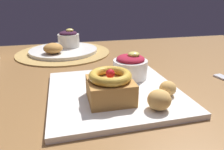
{
  "coord_description": "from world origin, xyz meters",
  "views": [
    {
      "loc": [
        -0.16,
        -0.55,
        0.94
      ],
      "look_at": [
        -0.05,
        -0.11,
        0.77
      ],
      "focal_mm": 33.0,
      "sensor_mm": 36.0,
      "label": 1
    }
  ],
  "objects_px": {
    "back_plate": "(64,50)",
    "back_ramekin": "(69,39)",
    "cake_slice": "(110,86)",
    "fritter_front": "(168,88)",
    "berry_ramekin": "(130,66)",
    "front_plate": "(114,92)",
    "fritter_middle": "(159,100)",
    "back_pastry": "(53,48)"
  },
  "relations": [
    {
      "from": "fritter_front",
      "to": "front_plate",
      "type": "bearing_deg",
      "value": 151.4
    },
    {
      "from": "front_plate",
      "to": "berry_ramekin",
      "type": "bearing_deg",
      "value": 46.49
    },
    {
      "from": "fritter_middle",
      "to": "back_ramekin",
      "type": "height_order",
      "value": "back_ramekin"
    },
    {
      "from": "back_plate",
      "to": "back_ramekin",
      "type": "distance_m",
      "value": 0.05
    },
    {
      "from": "back_plate",
      "to": "cake_slice",
      "type": "bearing_deg",
      "value": -79.83
    },
    {
      "from": "fritter_front",
      "to": "back_ramekin",
      "type": "distance_m",
      "value": 0.53
    },
    {
      "from": "fritter_front",
      "to": "back_ramekin",
      "type": "xyz_separation_m",
      "value": [
        -0.18,
        0.5,
        0.02
      ]
    },
    {
      "from": "berry_ramekin",
      "to": "fritter_middle",
      "type": "bearing_deg",
      "value": -90.05
    },
    {
      "from": "back_plate",
      "to": "back_pastry",
      "type": "height_order",
      "value": "back_pastry"
    },
    {
      "from": "front_plate",
      "to": "back_ramekin",
      "type": "height_order",
      "value": "back_ramekin"
    },
    {
      "from": "cake_slice",
      "to": "back_ramekin",
      "type": "xyz_separation_m",
      "value": [
        -0.06,
        0.49,
        0.01
      ]
    },
    {
      "from": "front_plate",
      "to": "berry_ramekin",
      "type": "distance_m",
      "value": 0.09
    },
    {
      "from": "berry_ramekin",
      "to": "back_pastry",
      "type": "height_order",
      "value": "berry_ramekin"
    },
    {
      "from": "front_plate",
      "to": "berry_ramekin",
      "type": "relative_size",
      "value": 3.29
    },
    {
      "from": "fritter_middle",
      "to": "back_pastry",
      "type": "bearing_deg",
      "value": 113.79
    },
    {
      "from": "back_ramekin",
      "to": "front_plate",
      "type": "bearing_deg",
      "value": -79.82
    },
    {
      "from": "berry_ramekin",
      "to": "back_plate",
      "type": "xyz_separation_m",
      "value": [
        -0.16,
        0.34,
        -0.03
      ]
    },
    {
      "from": "fritter_front",
      "to": "back_ramekin",
      "type": "relative_size",
      "value": 0.42
    },
    {
      "from": "cake_slice",
      "to": "fritter_middle",
      "type": "bearing_deg",
      "value": -36.1
    },
    {
      "from": "berry_ramekin",
      "to": "fritter_front",
      "type": "relative_size",
      "value": 2.47
    },
    {
      "from": "front_plate",
      "to": "cake_slice",
      "type": "xyz_separation_m",
      "value": [
        -0.02,
        -0.05,
        0.04
      ]
    },
    {
      "from": "cake_slice",
      "to": "back_ramekin",
      "type": "distance_m",
      "value": 0.49
    },
    {
      "from": "berry_ramekin",
      "to": "back_plate",
      "type": "distance_m",
      "value": 0.38
    },
    {
      "from": "front_plate",
      "to": "fritter_front",
      "type": "height_order",
      "value": "fritter_front"
    },
    {
      "from": "back_pastry",
      "to": "berry_ramekin",
      "type": "bearing_deg",
      "value": -54.81
    },
    {
      "from": "fritter_middle",
      "to": "cake_slice",
      "type": "bearing_deg",
      "value": 143.9
    },
    {
      "from": "front_plate",
      "to": "fritter_middle",
      "type": "height_order",
      "value": "fritter_middle"
    },
    {
      "from": "back_ramekin",
      "to": "fritter_middle",
      "type": "bearing_deg",
      "value": -75.74
    },
    {
      "from": "fritter_front",
      "to": "back_ramekin",
      "type": "height_order",
      "value": "back_ramekin"
    },
    {
      "from": "back_plate",
      "to": "back_ramekin",
      "type": "height_order",
      "value": "back_ramekin"
    },
    {
      "from": "fritter_middle",
      "to": "back_pastry",
      "type": "xyz_separation_m",
      "value": [
        -0.2,
        0.45,
        0.0
      ]
    },
    {
      "from": "cake_slice",
      "to": "back_plate",
      "type": "bearing_deg",
      "value": 100.17
    },
    {
      "from": "berry_ramekin",
      "to": "back_pastry",
      "type": "bearing_deg",
      "value": 125.19
    },
    {
      "from": "front_plate",
      "to": "fritter_front",
      "type": "relative_size",
      "value": 8.11
    },
    {
      "from": "berry_ramekin",
      "to": "back_ramekin",
      "type": "relative_size",
      "value": 1.03
    },
    {
      "from": "cake_slice",
      "to": "back_plate",
      "type": "xyz_separation_m",
      "value": [
        -0.08,
        0.46,
        -0.03
      ]
    },
    {
      "from": "fritter_front",
      "to": "back_plate",
      "type": "height_order",
      "value": "fritter_front"
    },
    {
      "from": "cake_slice",
      "to": "fritter_front",
      "type": "relative_size",
      "value": 2.54
    },
    {
      "from": "front_plate",
      "to": "back_ramekin",
      "type": "distance_m",
      "value": 0.45
    },
    {
      "from": "berry_ramekin",
      "to": "fritter_middle",
      "type": "height_order",
      "value": "berry_ramekin"
    },
    {
      "from": "fritter_middle",
      "to": "back_plate",
      "type": "distance_m",
      "value": 0.54
    },
    {
      "from": "fritter_middle",
      "to": "back_plate",
      "type": "xyz_separation_m",
      "value": [
        -0.16,
        0.51,
        -0.02
      ]
    }
  ]
}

